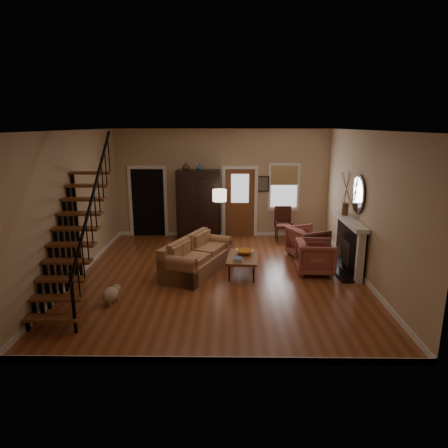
{
  "coord_description": "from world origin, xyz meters",
  "views": [
    {
      "loc": [
        0.22,
        -8.67,
        3.43
      ],
      "look_at": [
        0.1,
        0.4,
        1.15
      ],
      "focal_mm": 32.0,
      "sensor_mm": 36.0,
      "label": 1
    }
  ],
  "objects_px": {
    "armoire": "(199,205)",
    "floor_lamp": "(220,219)",
    "coffee_table": "(242,265)",
    "armchair_right": "(308,242)",
    "sofa": "(197,256)",
    "side_chair": "(283,224)",
    "armchair_left": "(315,257)"
  },
  "relations": [
    {
      "from": "armchair_left",
      "to": "armchair_right",
      "type": "height_order",
      "value": "armchair_right"
    },
    {
      "from": "armchair_right",
      "to": "floor_lamp",
      "type": "xyz_separation_m",
      "value": [
        -2.35,
        0.72,
        0.44
      ]
    },
    {
      "from": "sofa",
      "to": "armchair_left",
      "type": "bearing_deg",
      "value": 22.73
    },
    {
      "from": "armoire",
      "to": "side_chair",
      "type": "xyz_separation_m",
      "value": [
        2.55,
        -0.2,
        -0.54
      ]
    },
    {
      "from": "sofa",
      "to": "armchair_right",
      "type": "xyz_separation_m",
      "value": [
        2.83,
        1.16,
        0.01
      ]
    },
    {
      "from": "coffee_table",
      "to": "armchair_left",
      "type": "bearing_deg",
      "value": 3.48
    },
    {
      "from": "coffee_table",
      "to": "floor_lamp",
      "type": "relative_size",
      "value": 0.7
    },
    {
      "from": "armoire",
      "to": "side_chair",
      "type": "height_order",
      "value": "armoire"
    },
    {
      "from": "coffee_table",
      "to": "armchair_left",
      "type": "distance_m",
      "value": 1.73
    },
    {
      "from": "armchair_left",
      "to": "sofa",
      "type": "bearing_deg",
      "value": 92.33
    },
    {
      "from": "sofa",
      "to": "coffee_table",
      "type": "relative_size",
      "value": 1.79
    },
    {
      "from": "armoire",
      "to": "floor_lamp",
      "type": "relative_size",
      "value": 1.25
    },
    {
      "from": "armchair_right",
      "to": "side_chair",
      "type": "distance_m",
      "value": 1.59
    },
    {
      "from": "armoire",
      "to": "armchair_left",
      "type": "relative_size",
      "value": 2.43
    },
    {
      "from": "armoire",
      "to": "floor_lamp",
      "type": "bearing_deg",
      "value": -56.93
    },
    {
      "from": "armoire",
      "to": "armchair_left",
      "type": "height_order",
      "value": "armoire"
    },
    {
      "from": "coffee_table",
      "to": "side_chair",
      "type": "relative_size",
      "value": 1.15
    },
    {
      "from": "armchair_left",
      "to": "side_chair",
      "type": "height_order",
      "value": "side_chair"
    },
    {
      "from": "armchair_right",
      "to": "floor_lamp",
      "type": "bearing_deg",
      "value": 49.09
    },
    {
      "from": "side_chair",
      "to": "armoire",
      "type": "bearing_deg",
      "value": 175.52
    },
    {
      "from": "armoire",
      "to": "side_chair",
      "type": "distance_m",
      "value": 2.61
    },
    {
      "from": "armoire",
      "to": "coffee_table",
      "type": "distance_m",
      "value": 3.35
    },
    {
      "from": "armchair_right",
      "to": "floor_lamp",
      "type": "relative_size",
      "value": 0.53
    },
    {
      "from": "floor_lamp",
      "to": "armchair_left",
      "type": "bearing_deg",
      "value": -39.55
    },
    {
      "from": "sofa",
      "to": "coffee_table",
      "type": "bearing_deg",
      "value": 16.51
    },
    {
      "from": "armoire",
      "to": "sofa",
      "type": "distance_m",
      "value": 2.96
    },
    {
      "from": "sofa",
      "to": "side_chair",
      "type": "bearing_deg",
      "value": 71.55
    },
    {
      "from": "sofa",
      "to": "armchair_left",
      "type": "height_order",
      "value": "armchair_left"
    },
    {
      "from": "armoire",
      "to": "coffee_table",
      "type": "bearing_deg",
      "value": -67.65
    },
    {
      "from": "coffee_table",
      "to": "armchair_left",
      "type": "height_order",
      "value": "armchair_left"
    },
    {
      "from": "armchair_right",
      "to": "floor_lamp",
      "type": "height_order",
      "value": "floor_lamp"
    },
    {
      "from": "armchair_right",
      "to": "floor_lamp",
      "type": "distance_m",
      "value": 2.49
    }
  ]
}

